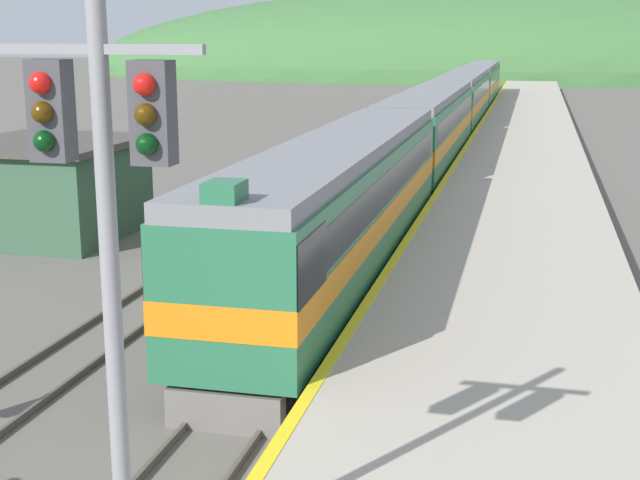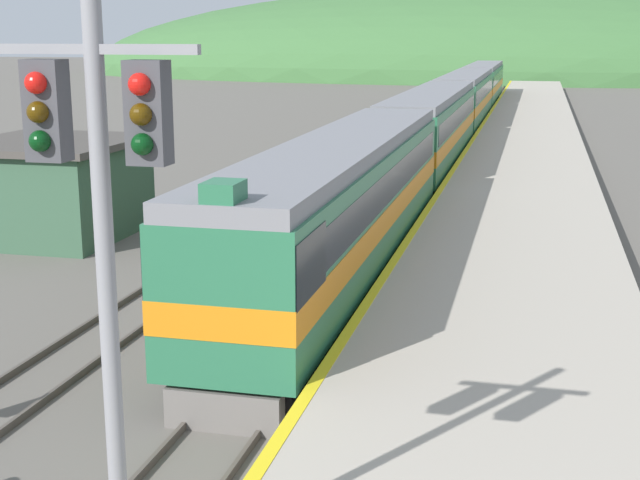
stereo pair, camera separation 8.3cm
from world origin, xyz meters
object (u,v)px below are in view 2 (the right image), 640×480
at_px(carriage_second, 431,129).
at_px(carriage_third, 466,99).
at_px(carriage_fourth, 483,84).
at_px(signal_mast_main, 103,230).
at_px(express_train_lead_car, 341,206).

distance_m(carriage_second, carriage_third, 21.79).
bearing_deg(carriage_fourth, signal_mast_main, -89.26).
height_order(express_train_lead_car, carriage_third, express_train_lead_car).
xyz_separation_m(express_train_lead_car, carriage_second, (0.00, 22.03, -0.01)).
bearing_deg(carriage_second, express_train_lead_car, -90.00).
distance_m(express_train_lead_car, carriage_second, 22.03).
relative_size(express_train_lead_car, carriage_third, 1.00).
bearing_deg(carriage_fourth, express_train_lead_car, -90.00).
distance_m(express_train_lead_car, carriage_third, 43.82).
height_order(express_train_lead_car, carriage_fourth, express_train_lead_car).
bearing_deg(signal_mast_main, carriage_fourth, 90.74).
xyz_separation_m(express_train_lead_car, carriage_fourth, (0.00, 65.61, -0.01)).
xyz_separation_m(express_train_lead_car, signal_mast_main, (1.06, -16.30, 2.86)).
distance_m(carriage_fourth, signal_mast_main, 81.97).
bearing_deg(express_train_lead_car, signal_mast_main, -86.27).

